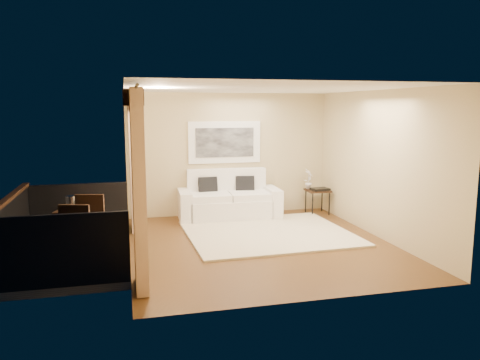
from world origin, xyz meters
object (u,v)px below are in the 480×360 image
object	(u,v)px
orchid	(308,179)
balcony_chair_near	(73,236)
bistro_table	(79,214)
sofa	(229,201)
side_table	(318,192)
balcony_chair_far	(93,220)
ice_bucket	(71,202)

from	to	relation	value
orchid	balcony_chair_near	distance (m)	5.67
bistro_table	sofa	bearing A→B (deg)	31.49
sofa	orchid	world-z (taller)	sofa
sofa	side_table	size ratio (longest dim) A/B	4.02
sofa	balcony_chair_far	xyz separation A→B (m)	(-2.70, -2.12, 0.24)
side_table	balcony_chair_near	size ratio (longest dim) A/B	0.53
balcony_chair_near	ice_bucket	bearing A→B (deg)	113.36
sofa	bistro_table	world-z (taller)	sofa
orchid	balcony_chair_far	distance (m)	5.05
bistro_table	side_table	bearing A→B (deg)	18.87
side_table	orchid	bearing A→B (deg)	143.21
bistro_table	balcony_chair_far	distance (m)	0.40
sofa	side_table	distance (m)	2.04
orchid	bistro_table	xyz separation A→B (m)	(-4.80, -1.83, -0.13)
balcony_chair_near	ice_bucket	xyz separation A→B (m)	(-0.13, 1.31, 0.24)
ice_bucket	bistro_table	bearing A→B (deg)	-43.17
sofa	bistro_table	xyz separation A→B (m)	(-2.94, -1.80, 0.28)
side_table	ice_bucket	size ratio (longest dim) A/B	2.74
orchid	balcony_chair_near	bearing A→B (deg)	-147.66
orchid	bistro_table	distance (m)	5.14
orchid	bistro_table	world-z (taller)	orchid
balcony_chair_far	ice_bucket	world-z (taller)	balcony_chair_far
balcony_chair_far	balcony_chair_near	distance (m)	0.90
sofa	balcony_chair_near	xyz separation A→B (m)	(-2.92, -3.00, 0.23)
orchid	balcony_chair_near	world-z (taller)	balcony_chair_near
sofa	balcony_chair_far	bearing A→B (deg)	-139.56
side_table	balcony_chair_far	bearing A→B (deg)	-156.90
side_table	orchid	xyz separation A→B (m)	(-0.17, 0.13, 0.30)
bistro_table	balcony_chair_near	distance (m)	1.20
ice_bucket	balcony_chair_far	bearing A→B (deg)	-50.84
sofa	bistro_table	bearing A→B (deg)	-146.19
bistro_table	ice_bucket	bearing A→B (deg)	136.83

